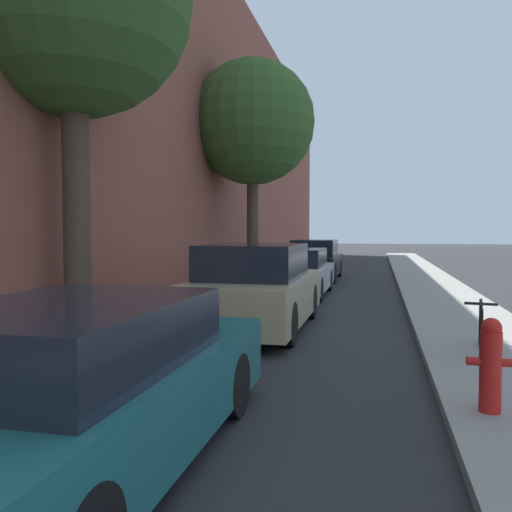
# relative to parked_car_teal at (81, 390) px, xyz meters

# --- Properties ---
(ground_plane) EXTENTS (120.00, 120.00, 0.00)m
(ground_plane) POSITION_rel_parked_car_teal_xyz_m (0.81, 10.84, -0.61)
(ground_plane) COLOR #28282B
(sidewalk_left) EXTENTS (2.00, 52.00, 0.12)m
(sidewalk_left) POSITION_rel_parked_car_teal_xyz_m (-2.09, 10.84, -0.55)
(sidewalk_left) COLOR gray
(sidewalk_left) RESTS_ON ground
(sidewalk_right) EXTENTS (2.00, 52.00, 0.12)m
(sidewalk_right) POSITION_rel_parked_car_teal_xyz_m (3.71, 10.84, -0.55)
(sidewalk_right) COLOR gray
(sidewalk_right) RESTS_ON ground
(building_facade_left) EXTENTS (0.70, 52.00, 10.76)m
(building_facade_left) POSITION_rel_parked_car_teal_xyz_m (-3.44, 10.84, 4.77)
(building_facade_left) COLOR brown
(building_facade_left) RESTS_ON ground
(parked_car_teal) EXTENTS (1.73, 4.26, 1.27)m
(parked_car_teal) POSITION_rel_parked_car_teal_xyz_m (0.00, 0.00, 0.00)
(parked_car_teal) COLOR black
(parked_car_teal) RESTS_ON ground
(parked_car_champagne) EXTENTS (1.83, 4.27, 1.53)m
(parked_car_champagne) POSITION_rel_parked_car_teal_xyz_m (-0.04, 5.75, 0.11)
(parked_car_champagne) COLOR black
(parked_car_champagne) RESTS_ON ground
(parked_car_silver) EXTENTS (1.72, 4.21, 1.29)m
(parked_car_silver) POSITION_rel_parked_car_teal_xyz_m (-0.09, 10.75, 0.01)
(parked_car_silver) COLOR black
(parked_car_silver) RESTS_ON ground
(parked_car_black) EXTENTS (1.69, 4.37, 1.45)m
(parked_car_black) POSITION_rel_parked_car_teal_xyz_m (-0.14, 15.70, 0.07)
(parked_car_black) COLOR black
(parked_car_black) RESTS_ON ground
(street_tree_far) EXTENTS (3.95, 3.95, 7.07)m
(street_tree_far) POSITION_rel_parked_car_teal_xyz_m (-1.84, 12.98, 4.58)
(street_tree_far) COLOR #4C3A2B
(street_tree_far) RESTS_ON sidewalk_left
(fire_hydrant) EXTENTS (0.41, 0.19, 0.86)m
(fire_hydrant) POSITION_rel_parked_car_teal_xyz_m (3.10, 1.68, -0.05)
(fire_hydrant) COLOR red
(fire_hydrant) RESTS_ON sidewalk_right
(bicycle) EXTENTS (0.45, 1.65, 0.68)m
(bicycle) POSITION_rel_parked_car_teal_xyz_m (3.46, 4.14, -0.14)
(bicycle) COLOR black
(bicycle) RESTS_ON sidewalk_right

